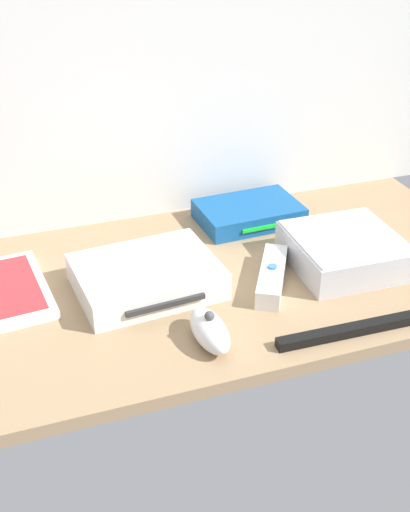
{
  "coord_description": "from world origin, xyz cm",
  "views": [
    {
      "loc": [
        -28.91,
        -82.73,
        55.65
      ],
      "look_at": [
        0.0,
        0.0,
        4.0
      ],
      "focal_mm": 46.16,
      "sensor_mm": 36.0,
      "label": 1
    }
  ],
  "objects_px": {
    "remote_wand": "(272,276)",
    "sensor_bar": "(357,329)",
    "game_console": "(147,277)",
    "remote_nunchuk": "(210,330)",
    "mini_computer": "(344,250)",
    "network_router": "(249,213)",
    "game_case": "(0,292)"
  },
  "relations": [
    {
      "from": "game_console",
      "to": "network_router",
      "type": "xyz_separation_m",
      "value": [
        0.23,
        0.16,
        -0.0
      ]
    },
    {
      "from": "remote_wand",
      "to": "sensor_bar",
      "type": "relative_size",
      "value": 0.61
    },
    {
      "from": "game_console",
      "to": "network_router",
      "type": "height_order",
      "value": "game_console"
    },
    {
      "from": "mini_computer",
      "to": "game_case",
      "type": "xyz_separation_m",
      "value": [
        -0.53,
        0.09,
        -0.02
      ]
    },
    {
      "from": "game_console",
      "to": "remote_nunchuk",
      "type": "distance_m",
      "value": 0.16
    },
    {
      "from": "mini_computer",
      "to": "sensor_bar",
      "type": "bearing_deg",
      "value": -113.57
    },
    {
      "from": "game_console",
      "to": "remote_nunchuk",
      "type": "relative_size",
      "value": 2.19
    },
    {
      "from": "remote_wand",
      "to": "sensor_bar",
      "type": "height_order",
      "value": "remote_wand"
    },
    {
      "from": "remote_wand",
      "to": "mini_computer",
      "type": "bearing_deg",
      "value": 36.83
    },
    {
      "from": "game_console",
      "to": "network_router",
      "type": "distance_m",
      "value": 0.28
    },
    {
      "from": "mini_computer",
      "to": "remote_wand",
      "type": "xyz_separation_m",
      "value": [
        -0.13,
        -0.02,
        -0.01
      ]
    },
    {
      "from": "network_router",
      "to": "remote_wand",
      "type": "relative_size",
      "value": 1.27
    },
    {
      "from": "network_router",
      "to": "remote_wand",
      "type": "height_order",
      "value": "same"
    },
    {
      "from": "game_console",
      "to": "sensor_bar",
      "type": "distance_m",
      "value": 0.32
    },
    {
      "from": "mini_computer",
      "to": "sensor_bar",
      "type": "relative_size",
      "value": 0.73
    },
    {
      "from": "mini_computer",
      "to": "game_case",
      "type": "bearing_deg",
      "value": 170.72
    },
    {
      "from": "game_case",
      "to": "network_router",
      "type": "relative_size",
      "value": 1.09
    },
    {
      "from": "remote_wand",
      "to": "remote_nunchuk",
      "type": "distance_m",
      "value": 0.17
    },
    {
      "from": "game_console",
      "to": "remote_nunchuk",
      "type": "xyz_separation_m",
      "value": [
        0.05,
        -0.16,
        -0.0
      ]
    },
    {
      "from": "remote_nunchuk",
      "to": "remote_wand",
      "type": "bearing_deg",
      "value": 34.92
    },
    {
      "from": "mini_computer",
      "to": "remote_wand",
      "type": "bearing_deg",
      "value": -172.96
    },
    {
      "from": "game_console",
      "to": "remote_nunchuk",
      "type": "height_order",
      "value": "remote_nunchuk"
    },
    {
      "from": "sensor_bar",
      "to": "game_case",
      "type": "bearing_deg",
      "value": 152.31
    },
    {
      "from": "game_case",
      "to": "remote_nunchuk",
      "type": "distance_m",
      "value": 0.33
    },
    {
      "from": "game_console",
      "to": "remote_wand",
      "type": "bearing_deg",
      "value": -19.97
    },
    {
      "from": "remote_wand",
      "to": "sensor_bar",
      "type": "distance_m",
      "value": 0.16
    },
    {
      "from": "game_case",
      "to": "remote_wand",
      "type": "height_order",
      "value": "remote_wand"
    },
    {
      "from": "network_router",
      "to": "remote_wand",
      "type": "distance_m",
      "value": 0.21
    },
    {
      "from": "game_console",
      "to": "mini_computer",
      "type": "relative_size",
      "value": 1.27
    },
    {
      "from": "game_case",
      "to": "sensor_bar",
      "type": "height_order",
      "value": "game_case"
    },
    {
      "from": "remote_wand",
      "to": "remote_nunchuk",
      "type": "relative_size",
      "value": 1.44
    },
    {
      "from": "game_console",
      "to": "network_router",
      "type": "bearing_deg",
      "value": 29.36
    }
  ]
}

